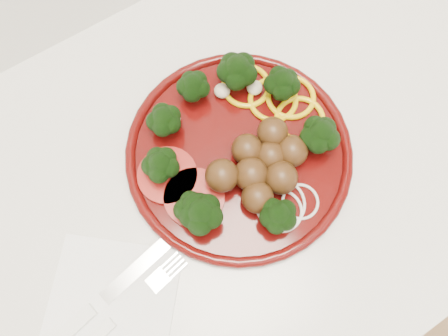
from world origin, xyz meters
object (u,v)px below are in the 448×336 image
plate (238,151)px  napkin (111,304)px  knife (89,312)px  fork (102,332)px

plate → napkin: bearing=-162.0°
plate → knife: plate is taller
plate → fork: size_ratio=1.61×
napkin → knife: size_ratio=0.71×
plate → knife: 0.27m
knife → fork: 0.03m
napkin → knife: 0.03m
napkin → knife: (-0.03, 0.01, 0.01)m
plate → knife: size_ratio=1.43×
napkin → fork: 0.03m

